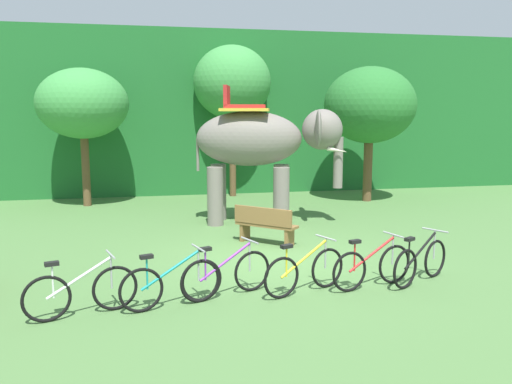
# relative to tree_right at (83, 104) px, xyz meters

# --- Properties ---
(ground_plane) EXTENTS (80.00, 80.00, 0.00)m
(ground_plane) POSITION_rel_tree_right_xyz_m (4.60, -7.52, -3.33)
(ground_plane) COLOR #4C753D
(foliage_hedge) EXTENTS (36.00, 6.00, 6.08)m
(foliage_hedge) POSITION_rel_tree_right_xyz_m (4.60, 4.60, -0.29)
(foliage_hedge) COLOR #1E6028
(foliage_hedge) RESTS_ON ground
(tree_right) EXTENTS (2.91, 2.91, 4.47)m
(tree_right) POSITION_rel_tree_right_xyz_m (0.00, 0.00, 0.00)
(tree_right) COLOR brown
(tree_right) RESTS_ON ground
(tree_far_left) EXTENTS (2.78, 2.78, 5.44)m
(tree_far_left) POSITION_rel_tree_right_xyz_m (5.05, 1.09, 0.78)
(tree_far_left) COLOR brown
(tree_far_left) RESTS_ON ground
(tree_center_right) EXTENTS (3.11, 3.11, 4.60)m
(tree_center_right) POSITION_rel_tree_right_xyz_m (9.47, -0.93, -0.04)
(tree_center_right) COLOR brown
(tree_center_right) RESTS_ON ground
(elephant) EXTENTS (4.25, 2.51, 3.78)m
(elephant) POSITION_rel_tree_right_xyz_m (5.09, -3.77, -1.12)
(elephant) COLOR slate
(elephant) RESTS_ON ground
(bike_white) EXTENTS (1.65, 0.66, 0.92)m
(bike_white) POSITION_rel_tree_right_xyz_m (1.01, -9.88, -2.94)
(bike_white) COLOR black
(bike_white) RESTS_ON ground
(bike_teal) EXTENTS (1.65, 0.66, 0.92)m
(bike_teal) POSITION_rel_tree_right_xyz_m (2.37, -9.77, -2.94)
(bike_teal) COLOR black
(bike_teal) RESTS_ON ground
(bike_purple) EXTENTS (1.61, 0.75, 0.92)m
(bike_purple) POSITION_rel_tree_right_xyz_m (3.28, -9.48, -2.94)
(bike_purple) COLOR black
(bike_purple) RESTS_ON ground
(bike_yellow) EXTENTS (1.60, 0.76, 0.92)m
(bike_yellow) POSITION_rel_tree_right_xyz_m (4.62, -9.56, -2.94)
(bike_yellow) COLOR black
(bike_yellow) RESTS_ON ground
(bike_red) EXTENTS (1.66, 0.63, 0.92)m
(bike_red) POSITION_rel_tree_right_xyz_m (5.86, -9.53, -2.94)
(bike_red) COLOR black
(bike_red) RESTS_ON ground
(bike_black) EXTENTS (1.50, 0.91, 0.92)m
(bike_black) POSITION_rel_tree_right_xyz_m (6.82, -9.46, -2.94)
(bike_black) COLOR black
(bike_black) RESTS_ON ground
(wooden_bench) EXTENTS (1.39, 1.31, 0.89)m
(wooden_bench) POSITION_rel_tree_right_xyz_m (4.68, -6.16, -2.85)
(wooden_bench) COLOR brown
(wooden_bench) RESTS_ON ground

